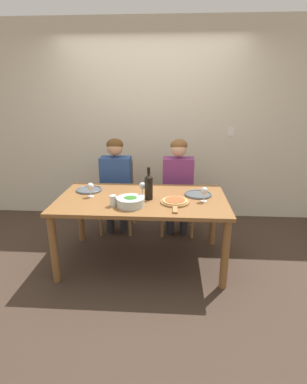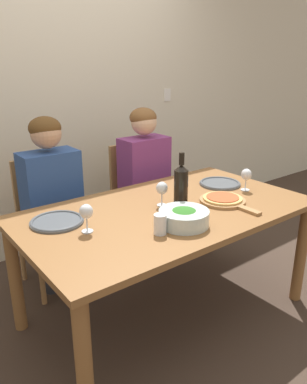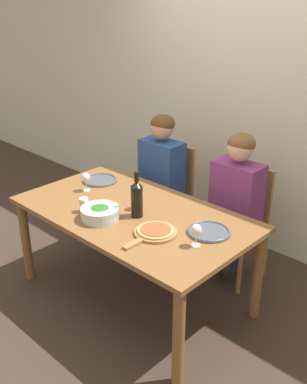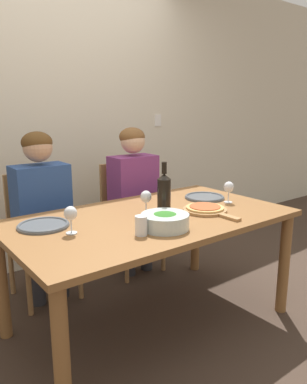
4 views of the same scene
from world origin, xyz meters
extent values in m
plane|color=#3D2D23|center=(0.00, 0.00, 0.00)|extent=(40.00, 40.00, 0.00)
cube|color=beige|center=(0.00, 1.36, 1.35)|extent=(10.00, 0.05, 2.70)
cube|color=white|center=(1.10, 1.33, 1.25)|extent=(0.08, 0.01, 0.12)
cube|color=brown|center=(0.00, 0.00, 0.72)|extent=(1.73, 0.99, 0.04)
cylinder|color=brown|center=(-0.81, -0.43, 0.35)|extent=(0.07, 0.07, 0.70)
cylinder|color=brown|center=(0.81, -0.43, 0.35)|extent=(0.07, 0.07, 0.70)
cylinder|color=brown|center=(-0.81, 0.43, 0.35)|extent=(0.07, 0.07, 0.70)
cylinder|color=brown|center=(0.81, 0.43, 0.35)|extent=(0.07, 0.07, 0.70)
cube|color=#9E7042|center=(-0.41, 0.77, 0.44)|extent=(0.42, 0.42, 0.04)
cube|color=#9E7042|center=(-0.41, 0.96, 0.69)|extent=(0.38, 0.03, 0.46)
cylinder|color=#9E7042|center=(-0.60, 0.58, 0.21)|extent=(0.04, 0.04, 0.42)
cylinder|color=#9E7042|center=(-0.22, 0.58, 0.21)|extent=(0.04, 0.04, 0.42)
cylinder|color=#9E7042|center=(-0.60, 0.96, 0.21)|extent=(0.04, 0.04, 0.42)
cylinder|color=#9E7042|center=(-0.22, 0.96, 0.21)|extent=(0.04, 0.04, 0.42)
cube|color=#9E7042|center=(0.38, 0.77, 0.44)|extent=(0.42, 0.42, 0.04)
cube|color=#9E7042|center=(0.38, 0.96, 0.69)|extent=(0.38, 0.03, 0.46)
cylinder|color=#9E7042|center=(0.19, 0.58, 0.21)|extent=(0.04, 0.04, 0.42)
cylinder|color=#9E7042|center=(0.57, 0.58, 0.21)|extent=(0.04, 0.04, 0.42)
cylinder|color=#9E7042|center=(0.19, 0.96, 0.21)|extent=(0.04, 0.04, 0.42)
cylinder|color=#9E7042|center=(0.57, 0.96, 0.21)|extent=(0.04, 0.04, 0.42)
cylinder|color=#28282D|center=(-0.50, 0.69, 0.23)|extent=(0.10, 0.10, 0.46)
cylinder|color=#28282D|center=(-0.32, 0.69, 0.23)|extent=(0.10, 0.10, 0.46)
cube|color=navy|center=(-0.41, 0.75, 0.73)|extent=(0.38, 0.22, 0.54)
cylinder|color=navy|center=(-0.61, 0.50, 0.58)|extent=(0.07, 0.31, 0.14)
cylinder|color=navy|center=(-0.21, 0.50, 0.58)|extent=(0.07, 0.31, 0.14)
sphere|color=tan|center=(-0.41, 0.75, 1.12)|extent=(0.20, 0.20, 0.20)
ellipsoid|color=#563819|center=(-0.41, 0.76, 1.15)|extent=(0.21, 0.21, 0.15)
cylinder|color=#28282D|center=(0.29, 0.69, 0.23)|extent=(0.10, 0.10, 0.46)
cylinder|color=#28282D|center=(0.47, 0.69, 0.23)|extent=(0.10, 0.10, 0.46)
cube|color=#7A3370|center=(0.38, 0.75, 0.73)|extent=(0.38, 0.22, 0.54)
cylinder|color=#7A3370|center=(0.18, 0.50, 0.58)|extent=(0.07, 0.31, 0.14)
cylinder|color=#7A3370|center=(0.58, 0.50, 0.58)|extent=(0.07, 0.31, 0.14)
sphere|color=#DBAD89|center=(0.38, 0.75, 1.12)|extent=(0.20, 0.20, 0.20)
ellipsoid|color=brown|center=(0.38, 0.76, 1.15)|extent=(0.21, 0.21, 0.15)
cylinder|color=black|center=(0.07, -0.03, 0.85)|extent=(0.08, 0.08, 0.23)
cone|color=black|center=(0.07, -0.03, 0.98)|extent=(0.08, 0.08, 0.03)
cylinder|color=black|center=(0.07, -0.03, 1.03)|extent=(0.03, 0.03, 0.07)
cylinder|color=silver|center=(-0.09, -0.24, 0.78)|extent=(0.27, 0.27, 0.08)
ellipsoid|color=#2D6B23|center=(-0.09, -0.24, 0.78)|extent=(0.22, 0.22, 0.09)
cylinder|color=#4C5156|center=(-0.61, 0.20, 0.74)|extent=(0.29, 0.29, 0.01)
torus|color=#4C5156|center=(-0.61, 0.20, 0.75)|extent=(0.28, 0.28, 0.02)
cylinder|color=#4C5156|center=(0.58, 0.12, 0.74)|extent=(0.29, 0.29, 0.01)
torus|color=#4C5156|center=(0.58, 0.12, 0.75)|extent=(0.28, 0.28, 0.02)
cylinder|color=#9E7042|center=(0.34, -0.13, 0.74)|extent=(0.28, 0.28, 0.02)
cube|color=#9E7042|center=(0.34, -0.34, 0.74)|extent=(0.04, 0.14, 0.02)
cylinder|color=tan|center=(0.34, -0.13, 0.76)|extent=(0.24, 0.24, 0.01)
cylinder|color=#AD4C28|center=(0.34, -0.13, 0.77)|extent=(0.20, 0.20, 0.01)
cylinder|color=silver|center=(-0.53, 0.00, 0.74)|extent=(0.06, 0.06, 0.01)
cylinder|color=silver|center=(-0.53, 0.00, 0.78)|extent=(0.01, 0.01, 0.07)
ellipsoid|color=silver|center=(-0.53, 0.00, 0.85)|extent=(0.07, 0.07, 0.08)
ellipsoid|color=maroon|center=(-0.53, 0.00, 0.84)|extent=(0.06, 0.06, 0.03)
cylinder|color=silver|center=(0.63, -0.07, 0.74)|extent=(0.06, 0.06, 0.01)
cylinder|color=silver|center=(0.63, -0.07, 0.78)|extent=(0.01, 0.01, 0.07)
ellipsoid|color=silver|center=(0.63, -0.07, 0.85)|extent=(0.07, 0.07, 0.08)
ellipsoid|color=maroon|center=(0.63, -0.07, 0.84)|extent=(0.06, 0.06, 0.03)
cylinder|color=silver|center=(0.00, 0.05, 0.74)|extent=(0.06, 0.06, 0.01)
cylinder|color=silver|center=(0.00, 0.05, 0.78)|extent=(0.01, 0.01, 0.07)
ellipsoid|color=silver|center=(0.00, 0.05, 0.85)|extent=(0.07, 0.07, 0.08)
ellipsoid|color=maroon|center=(0.00, 0.05, 0.84)|extent=(0.06, 0.06, 0.03)
cylinder|color=silver|center=(-0.25, -0.25, 0.79)|extent=(0.07, 0.07, 0.10)
camera|label=1|loc=(0.30, -2.90, 1.77)|focal=28.00mm
camera|label=2|loc=(-1.33, -1.59, 1.56)|focal=35.00mm
camera|label=3|loc=(2.09, -2.00, 2.18)|focal=42.00mm
camera|label=4|loc=(-1.34, -1.77, 1.40)|focal=35.00mm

